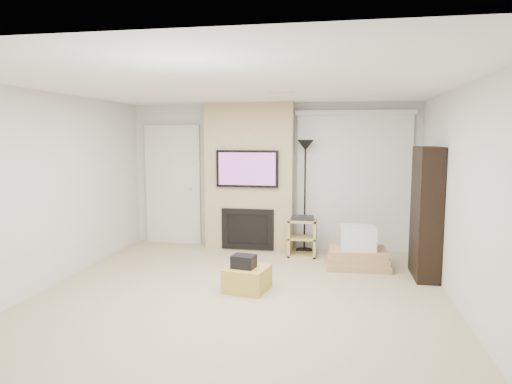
% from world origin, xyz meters
% --- Properties ---
extents(floor, '(5.00, 5.50, 0.00)m').
position_xyz_m(floor, '(0.00, 0.00, 0.00)').
color(floor, tan).
rests_on(floor, ground).
extents(ceiling, '(5.00, 5.50, 0.00)m').
position_xyz_m(ceiling, '(0.00, 0.00, 2.50)').
color(ceiling, white).
rests_on(ceiling, wall_back).
extents(wall_back, '(5.00, 0.00, 2.50)m').
position_xyz_m(wall_back, '(0.00, 2.75, 1.25)').
color(wall_back, silver).
rests_on(wall_back, ground).
extents(wall_front, '(5.00, 0.00, 2.50)m').
position_xyz_m(wall_front, '(0.00, -2.75, 1.25)').
color(wall_front, silver).
rests_on(wall_front, ground).
extents(wall_left, '(0.00, 5.50, 2.50)m').
position_xyz_m(wall_left, '(-2.50, 0.00, 1.25)').
color(wall_left, silver).
rests_on(wall_left, ground).
extents(wall_right, '(0.00, 5.50, 2.50)m').
position_xyz_m(wall_right, '(2.50, 0.00, 1.25)').
color(wall_right, silver).
rests_on(wall_right, ground).
extents(hvac_vent, '(0.35, 0.18, 0.01)m').
position_xyz_m(hvac_vent, '(0.40, 0.80, 2.50)').
color(hvac_vent, silver).
rests_on(hvac_vent, ceiling).
extents(ottoman, '(0.58, 0.58, 0.30)m').
position_xyz_m(ottoman, '(0.04, 0.34, 0.15)').
color(ottoman, gold).
rests_on(ottoman, floor).
extents(black_bag, '(0.32, 0.27, 0.16)m').
position_xyz_m(black_bag, '(0.00, 0.31, 0.38)').
color(black_bag, black).
rests_on(black_bag, ottoman).
extents(fireplace_wall, '(1.50, 0.47, 2.50)m').
position_xyz_m(fireplace_wall, '(-0.35, 2.54, 1.24)').
color(fireplace_wall, tan).
rests_on(fireplace_wall, floor).
extents(entry_door, '(1.02, 0.11, 2.14)m').
position_xyz_m(entry_door, '(-1.80, 2.71, 1.05)').
color(entry_door, silver).
rests_on(entry_door, floor).
extents(vertical_blinds, '(1.98, 0.10, 2.37)m').
position_xyz_m(vertical_blinds, '(1.40, 2.70, 1.27)').
color(vertical_blinds, silver).
rests_on(vertical_blinds, floor).
extents(floor_lamp, '(0.28, 0.28, 1.88)m').
position_xyz_m(floor_lamp, '(0.60, 2.48, 1.48)').
color(floor_lamp, black).
rests_on(floor_lamp, floor).
extents(av_stand, '(0.45, 0.38, 0.66)m').
position_xyz_m(av_stand, '(0.59, 2.15, 0.35)').
color(av_stand, tan).
rests_on(av_stand, floor).
extents(box_stack, '(0.94, 0.72, 0.61)m').
position_xyz_m(box_stack, '(1.46, 1.66, 0.23)').
color(box_stack, tan).
rests_on(box_stack, floor).
extents(bookshelf, '(0.30, 0.80, 1.80)m').
position_xyz_m(bookshelf, '(2.34, 1.33, 0.90)').
color(bookshelf, black).
rests_on(bookshelf, floor).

